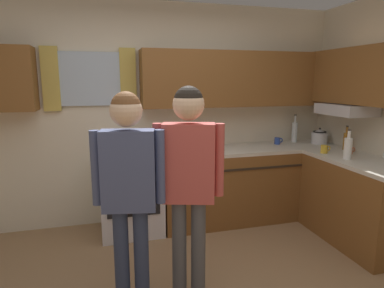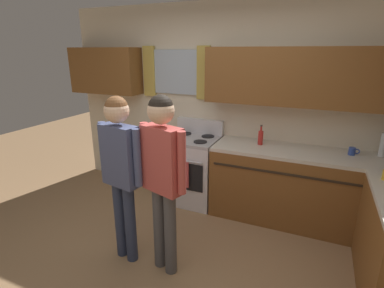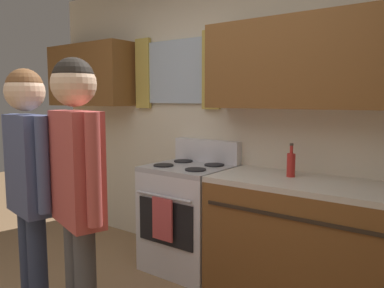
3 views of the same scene
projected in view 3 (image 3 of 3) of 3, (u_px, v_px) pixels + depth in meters
name	position (u px, v px, depth m)	size (l,w,h in m)	color
back_wall_unit	(245.00, 99.00, 3.18)	(4.60, 0.42, 2.60)	beige
stove_oven	(189.00, 215.00, 3.30)	(0.67, 0.67, 1.10)	silver
bottle_sauce_red	(291.00, 164.00, 2.77)	(0.06, 0.06, 0.25)	red
adult_left	(29.00, 175.00, 2.21)	(0.50, 0.22, 1.63)	#2D3856
adult_in_plaid	(77.00, 180.00, 1.95)	(0.50, 0.26, 1.67)	#4C4C51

